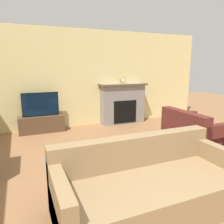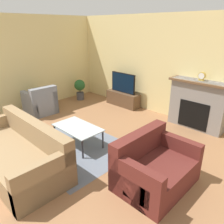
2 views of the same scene
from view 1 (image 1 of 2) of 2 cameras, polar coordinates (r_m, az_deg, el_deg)
name	(u,v)px [view 1 (image 1 of 2)]	position (r m, az deg, el deg)	size (l,w,h in m)	color
wall_back	(68,79)	(6.20, -11.35, 8.45)	(8.48, 0.06, 2.70)	beige
area_rug	(117,168)	(3.84, 1.40, -14.37)	(2.24, 1.81, 0.00)	slate
fireplace	(123,103)	(6.58, 2.78, 2.48)	(1.44, 0.43, 1.19)	gray
tv_stand	(42,124)	(5.98, -17.88, -3.02)	(1.14, 0.35, 0.44)	brown
tv	(40,104)	(5.87, -18.20, 1.91)	(0.90, 0.06, 0.61)	black
couch_sectional	(148,187)	(2.80, 9.46, -18.71)	(2.24, 0.99, 0.82)	#8C704C
couch_loveseat	(195,135)	(4.89, 20.81, -5.64)	(0.91, 1.24, 0.82)	#5B231E
coffee_table	(114,145)	(3.79, 0.65, -8.49)	(1.04, 0.61, 0.42)	#333338
mantel_clock	(123,80)	(6.50, 2.80, 8.35)	(0.17, 0.07, 0.20)	#B79338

